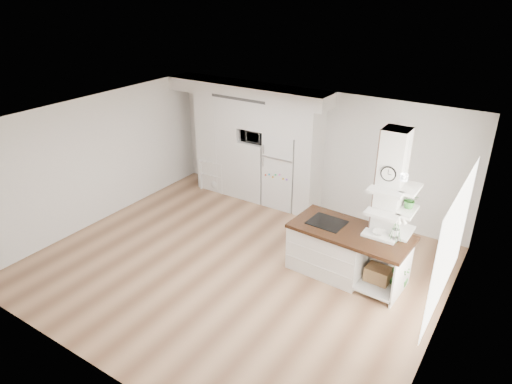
# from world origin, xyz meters

# --- Properties ---
(floor) EXTENTS (7.00, 6.00, 0.01)m
(floor) POSITION_xyz_m (0.00, 0.00, 0.00)
(floor) COLOR tan
(floor) RESTS_ON ground
(room) EXTENTS (7.04, 6.04, 2.72)m
(room) POSITION_xyz_m (0.00, 0.00, 1.86)
(room) COLOR white
(room) RESTS_ON ground
(cabinet_wall) EXTENTS (4.00, 0.71, 2.70)m
(cabinet_wall) POSITION_xyz_m (-1.45, 2.67, 1.51)
(cabinet_wall) COLOR silver
(cabinet_wall) RESTS_ON floor
(refrigerator) EXTENTS (0.78, 0.69, 1.75)m
(refrigerator) POSITION_xyz_m (-0.53, 2.68, 0.88)
(refrigerator) COLOR white
(refrigerator) RESTS_ON floor
(column) EXTENTS (0.69, 0.90, 2.70)m
(column) POSITION_xyz_m (2.38, 1.13, 1.35)
(column) COLOR silver
(column) RESTS_ON floor
(window) EXTENTS (0.00, 2.40, 2.40)m
(window) POSITION_xyz_m (3.48, 0.30, 1.50)
(window) COLOR white
(window) RESTS_ON room
(pendant_light) EXTENTS (0.12, 0.12, 0.10)m
(pendant_light) POSITION_xyz_m (1.70, 0.15, 2.12)
(pendant_light) COLOR white
(pendant_light) RESTS_ON room
(kitchen_island) EXTENTS (2.10, 1.08, 1.49)m
(kitchen_island) POSITION_xyz_m (1.61, 0.86, 0.48)
(kitchen_island) COLOR silver
(kitchen_island) RESTS_ON floor
(bookshelf) EXTENTS (0.68, 0.43, 0.77)m
(bookshelf) POSITION_xyz_m (-2.36, 2.50, 0.33)
(bookshelf) COLOR silver
(bookshelf) RESTS_ON floor
(floor_plant_a) EXTENTS (0.36, 0.34, 0.53)m
(floor_plant_a) POSITION_xyz_m (2.70, 0.89, 0.27)
(floor_plant_a) COLOR #2F6D2B
(floor_plant_a) RESTS_ON floor
(floor_plant_b) EXTENTS (0.34, 0.34, 0.46)m
(floor_plant_b) POSITION_xyz_m (2.73, 1.01, 0.23)
(floor_plant_b) COLOR #2F6D2B
(floor_plant_b) RESTS_ON floor
(microwave) EXTENTS (0.54, 0.37, 0.30)m
(microwave) POSITION_xyz_m (-1.27, 2.62, 1.57)
(microwave) COLOR #2D2D2D
(microwave) RESTS_ON cabinet_wall
(shelf_plant) EXTENTS (0.27, 0.23, 0.30)m
(shelf_plant) POSITION_xyz_m (2.63, 1.30, 1.52)
(shelf_plant) COLOR #2F6D2B
(shelf_plant) RESTS_ON column
(decor_bowl) EXTENTS (0.22, 0.22, 0.05)m
(decor_bowl) POSITION_xyz_m (2.30, 0.90, 1.00)
(decor_bowl) COLOR white
(decor_bowl) RESTS_ON column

